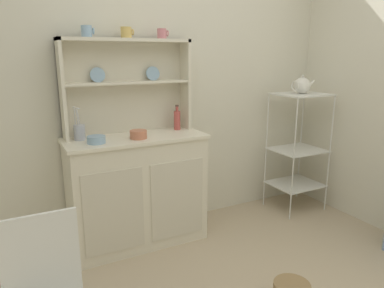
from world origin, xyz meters
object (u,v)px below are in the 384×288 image
(bowl_mixing_large, at_px, (96,140))
(bakers_rack, at_px, (298,142))
(hutch_cabinet, at_px, (137,189))
(utensil_jar, at_px, (79,132))
(porcelain_teapot, at_px, (302,85))
(jam_bottle, at_px, (177,120))
(hutch_shelf_unit, at_px, (126,79))
(cup_sky_0, at_px, (87,31))

(bowl_mixing_large, bearing_deg, bakers_rack, -0.04)
(hutch_cabinet, xyz_separation_m, bowl_mixing_large, (-0.31, -0.07, 0.45))
(utensil_jar, distance_m, porcelain_teapot, 1.98)
(bakers_rack, relative_size, jam_bottle, 5.49)
(hutch_shelf_unit, bearing_deg, utensil_jar, -167.41)
(bowl_mixing_large, bearing_deg, utensil_jar, 118.63)
(bakers_rack, distance_m, jam_bottle, 1.22)
(bowl_mixing_large, height_order, porcelain_teapot, porcelain_teapot)
(hutch_cabinet, height_order, cup_sky_0, cup_sky_0)
(jam_bottle, xyz_separation_m, utensil_jar, (-0.78, -0.01, -0.02))
(hutch_cabinet, height_order, porcelain_teapot, porcelain_teapot)
(bakers_rack, bearing_deg, hutch_shelf_unit, 171.35)
(cup_sky_0, height_order, porcelain_teapot, cup_sky_0)
(cup_sky_0, bearing_deg, bakers_rack, -6.09)
(hutch_cabinet, height_order, jam_bottle, jam_bottle)
(cup_sky_0, bearing_deg, hutch_cabinet, -23.69)
(hutch_cabinet, height_order, hutch_shelf_unit, hutch_shelf_unit)
(hutch_cabinet, relative_size, jam_bottle, 5.17)
(hutch_shelf_unit, height_order, jam_bottle, hutch_shelf_unit)
(hutch_cabinet, distance_m, bowl_mixing_large, 0.55)
(hutch_cabinet, distance_m, utensil_jar, 0.62)
(hutch_shelf_unit, bearing_deg, hutch_cabinet, -90.00)
(bakers_rack, height_order, bowl_mixing_large, bakers_rack)
(porcelain_teapot, bearing_deg, jam_bottle, 172.23)
(bakers_rack, distance_m, porcelain_teapot, 0.53)
(bowl_mixing_large, bearing_deg, porcelain_teapot, -0.04)
(bakers_rack, bearing_deg, cup_sky_0, 173.91)
(hutch_shelf_unit, distance_m, cup_sky_0, 0.44)
(cup_sky_0, distance_m, utensil_jar, 0.70)
(cup_sky_0, xyz_separation_m, porcelain_teapot, (1.84, -0.20, -0.43))
(hutch_cabinet, xyz_separation_m, bakers_rack, (1.57, -0.07, 0.22))
(bowl_mixing_large, bearing_deg, hutch_shelf_unit, 37.78)
(jam_bottle, height_order, utensil_jar, utensil_jar)
(hutch_shelf_unit, distance_m, utensil_jar, 0.53)
(bowl_mixing_large, bearing_deg, cup_sky_0, 82.04)
(utensil_jar, bearing_deg, hutch_cabinet, -11.25)
(cup_sky_0, distance_m, porcelain_teapot, 1.90)
(utensil_jar, height_order, porcelain_teapot, porcelain_teapot)
(bowl_mixing_large, distance_m, jam_bottle, 0.71)
(cup_sky_0, bearing_deg, utensil_jar, -157.64)
(bakers_rack, distance_m, bowl_mixing_large, 1.89)
(hutch_shelf_unit, distance_m, bowl_mixing_large, 0.55)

